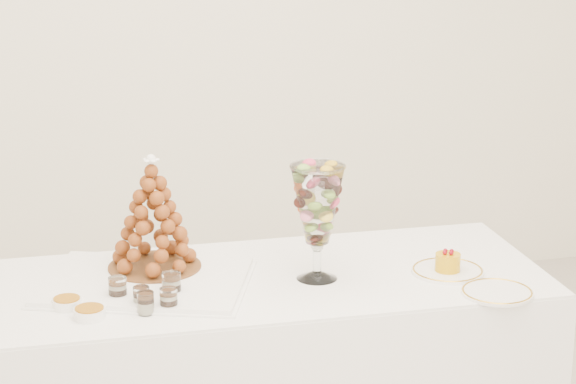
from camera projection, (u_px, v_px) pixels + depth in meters
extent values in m
cube|color=white|center=(258.00, 380.00, 3.60)|extent=(1.82, 0.74, 0.68)
cube|color=white|center=(257.00, 279.00, 3.50)|extent=(1.81, 0.74, 0.01)
cube|color=white|center=(145.00, 282.00, 3.44)|extent=(0.72, 0.63, 0.02)
cylinder|color=white|center=(317.00, 275.00, 3.49)|extent=(0.13, 0.13, 0.02)
cylinder|color=white|center=(317.00, 259.00, 3.48)|extent=(0.03, 0.03, 0.09)
sphere|color=white|center=(317.00, 245.00, 3.46)|extent=(0.04, 0.04, 0.04)
cylinder|color=white|center=(448.00, 271.00, 3.54)|extent=(0.23, 0.23, 0.01)
cylinder|color=white|center=(497.00, 292.00, 3.37)|extent=(0.22, 0.22, 0.01)
cylinder|color=white|center=(118.00, 289.00, 3.31)|extent=(0.07, 0.07, 0.07)
cylinder|color=white|center=(141.00, 297.00, 3.26)|extent=(0.06, 0.06, 0.06)
cylinder|color=white|center=(171.00, 285.00, 3.34)|extent=(0.06, 0.06, 0.08)
cylinder|color=white|center=(146.00, 303.00, 3.21)|extent=(0.06, 0.06, 0.07)
cylinder|color=white|center=(169.00, 300.00, 3.23)|extent=(0.06, 0.06, 0.07)
cylinder|color=white|center=(67.00, 303.00, 3.26)|extent=(0.09, 0.09, 0.03)
cylinder|color=white|center=(90.00, 313.00, 3.19)|extent=(0.09, 0.09, 0.03)
cylinder|color=brown|center=(155.00, 266.00, 3.53)|extent=(0.29, 0.29, 0.01)
cone|color=brown|center=(153.00, 212.00, 3.48)|extent=(0.30, 0.30, 0.35)
sphere|color=white|center=(151.00, 161.00, 3.43)|extent=(0.04, 0.04, 0.04)
cylinder|color=#D39A09|center=(448.00, 262.00, 3.52)|extent=(0.08, 0.08, 0.06)
sphere|color=maroon|center=(452.00, 251.00, 3.52)|extent=(0.01, 0.01, 0.01)
sphere|color=maroon|center=(445.00, 251.00, 3.52)|extent=(0.01, 0.01, 0.01)
sphere|color=maroon|center=(445.00, 253.00, 3.51)|extent=(0.01, 0.01, 0.01)
sphere|color=maroon|center=(451.00, 253.00, 3.50)|extent=(0.01, 0.01, 0.01)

